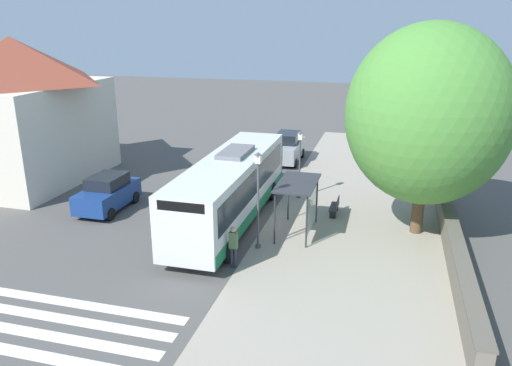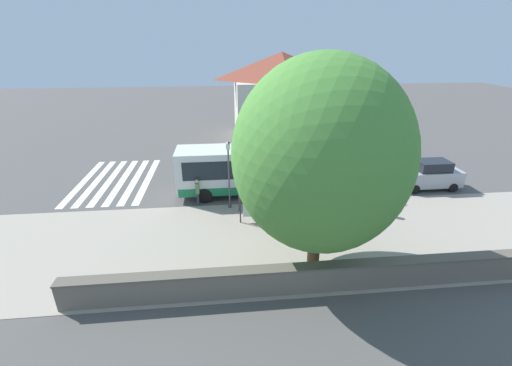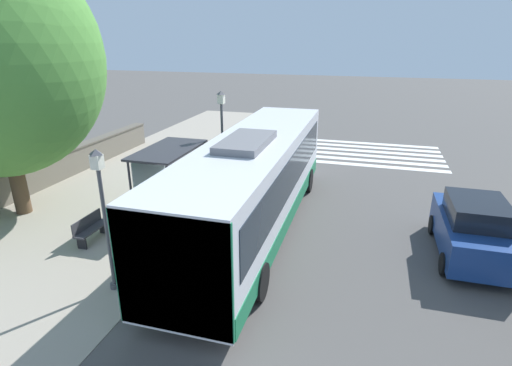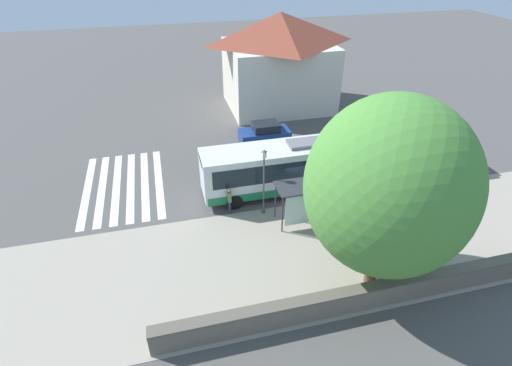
% 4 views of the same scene
% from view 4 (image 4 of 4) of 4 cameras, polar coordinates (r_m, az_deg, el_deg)
% --- Properties ---
extents(ground_plane, '(120.00, 120.00, 0.00)m').
position_cam_4_polar(ground_plane, '(25.95, 7.06, -2.83)').
color(ground_plane, '#514F4C').
rests_on(ground_plane, ground).
extents(sidewalk_plaza, '(9.00, 44.00, 0.02)m').
position_cam_4_polar(sidewalk_plaza, '(22.74, 11.01, -9.16)').
color(sidewalk_plaza, '#9E9384').
rests_on(sidewalk_plaza, ground).
extents(crosswalk_stripes, '(9.00, 5.25, 0.01)m').
position_cam_4_polar(crosswalk_stripes, '(28.91, -18.39, -0.35)').
color(crosswalk_stripes, silver).
rests_on(crosswalk_stripes, ground).
extents(stone_wall, '(0.60, 20.00, 1.28)m').
position_cam_4_polar(stone_wall, '(19.83, 16.03, -15.21)').
color(stone_wall, '#6B6356').
rests_on(stone_wall, ground).
extents(background_building, '(8.34, 10.13, 8.76)m').
position_cam_4_polar(background_building, '(39.17, 3.33, 17.12)').
color(background_building, beige).
rests_on(background_building, ground).
extents(bus, '(2.72, 12.04, 3.50)m').
position_cam_4_polar(bus, '(26.26, 5.41, 2.48)').
color(bus, silver).
rests_on(bus, ground).
extents(bus_shelter, '(1.74, 3.31, 2.54)m').
position_cam_4_polar(bus_shelter, '(23.09, 7.05, -1.40)').
color(bus_shelter, '#2D2D33').
rests_on(bus_shelter, ground).
extents(pedestrian, '(0.34, 0.24, 1.81)m').
position_cam_4_polar(pedestrian, '(24.32, -3.84, -2.23)').
color(pedestrian, '#2D3347').
rests_on(pedestrian, ground).
extents(bench, '(0.40, 1.40, 0.88)m').
position_cam_4_polar(bench, '(24.12, 14.20, -5.43)').
color(bench, '#333338').
rests_on(bench, ground).
extents(street_lamp_near, '(0.28, 0.28, 4.41)m').
position_cam_4_polar(street_lamp_near, '(23.44, 1.12, 0.88)').
color(street_lamp_near, '#4C4C51').
rests_on(street_lamp_near, ground).
extents(street_lamp_far, '(0.28, 0.28, 3.89)m').
position_cam_4_polar(street_lamp_far, '(25.68, 16.67, 1.68)').
color(street_lamp_far, '#4C4C51').
rests_on(street_lamp_far, ground).
extents(shade_tree, '(7.33, 7.33, 9.68)m').
position_cam_4_polar(shade_tree, '(17.90, 18.49, -0.56)').
color(shade_tree, brown).
rests_on(shade_tree, ground).
extents(parked_car_behind_bus, '(1.88, 4.34, 2.08)m').
position_cam_4_polar(parked_car_behind_bus, '(31.90, 26.03, 3.17)').
color(parked_car_behind_bus, '#9EA0A8').
rests_on(parked_car_behind_bus, ground).
extents(parked_car_far_lane, '(1.98, 4.00, 1.88)m').
position_cam_4_polar(parked_car_far_lane, '(32.43, 1.25, 6.98)').
color(parked_car_far_lane, navy).
rests_on(parked_car_far_lane, ground).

